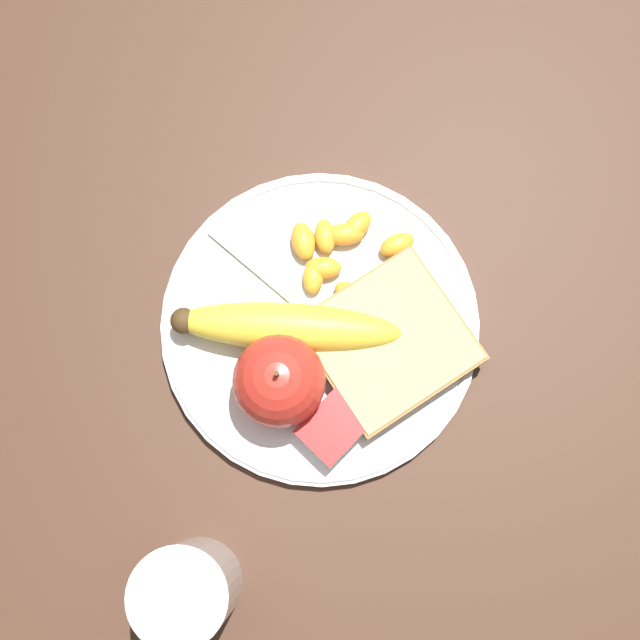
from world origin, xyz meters
TOP-DOWN VIEW (x-y plane):
  - ground_plane at (0.00, 0.00)m, footprint 3.00×3.00m
  - plate at (0.00, 0.00)m, footprint 0.26×0.26m
  - juice_glass at (0.21, 0.07)m, footprint 0.07×0.07m
  - apple at (0.06, 0.01)m, footprint 0.07×0.07m
  - banana at (0.02, -0.02)m, footprint 0.15×0.16m
  - bread_slice at (-0.03, 0.05)m, footprint 0.14×0.13m
  - fork at (-0.00, -0.01)m, footprint 0.03×0.19m
  - jam_packet at (0.05, 0.07)m, footprint 0.05×0.04m
  - orange_segment_0 at (-0.08, -0.03)m, footprint 0.03×0.02m
  - orange_segment_1 at (-0.06, -0.05)m, footprint 0.03×0.03m
  - orange_segment_2 at (-0.04, 0.00)m, footprint 0.03×0.03m
  - orange_segment_3 at (-0.09, -0.00)m, footprint 0.03×0.03m
  - orange_segment_4 at (-0.02, -0.03)m, footprint 0.03×0.03m
  - orange_segment_5 at (-0.04, 0.01)m, footprint 0.04×0.03m
  - orange_segment_6 at (-0.07, -0.04)m, footprint 0.04×0.04m
  - orange_segment_7 at (-0.03, -0.03)m, footprint 0.03×0.03m
  - orange_segment_8 at (-0.04, -0.06)m, footprint 0.03×0.04m

SIDE VIEW (x-z plane):
  - ground_plane at x=0.00m, z-range 0.00..0.00m
  - plate at x=0.00m, z-range 0.00..0.02m
  - fork at x=0.00m, z-range 0.01..0.02m
  - orange_segment_2 at x=-0.04m, z-range 0.01..0.03m
  - orange_segment_4 at x=-0.02m, z-range 0.01..0.03m
  - orange_segment_1 at x=-0.06m, z-range 0.01..0.03m
  - orange_segment_3 at x=-0.09m, z-range 0.01..0.03m
  - orange_segment_7 at x=-0.03m, z-range 0.01..0.03m
  - orange_segment_0 at x=-0.08m, z-range 0.01..0.03m
  - orange_segment_5 at x=-0.04m, z-range 0.01..0.03m
  - orange_segment_6 at x=-0.07m, z-range 0.01..0.03m
  - orange_segment_8 at x=-0.04m, z-range 0.01..0.03m
  - jam_packet at x=0.05m, z-range 0.01..0.03m
  - bread_slice at x=-0.03m, z-range 0.01..0.03m
  - banana at x=0.02m, z-range 0.01..0.05m
  - apple at x=0.06m, z-range 0.01..0.09m
  - juice_glass at x=0.21m, z-range 0.00..0.11m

